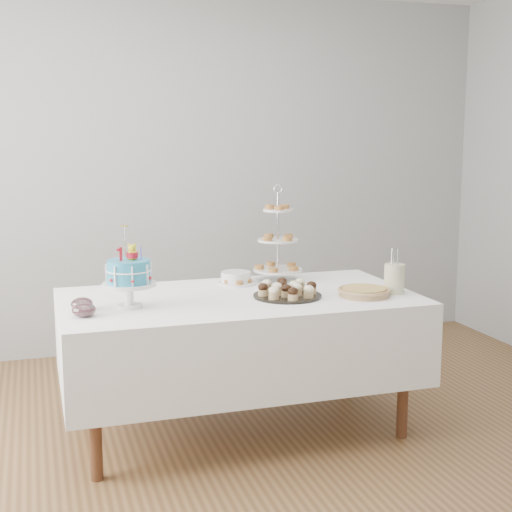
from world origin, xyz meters
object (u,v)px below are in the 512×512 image
object	(u,v)px
table	(239,336)
tiered_stand	(278,241)
plate_stack	(236,278)
pastry_plate	(238,282)
jam_bowl_b	(82,304)
birthday_cake	(129,286)
pie	(364,291)
jam_bowl_a	(84,310)
cupcake_tray	(287,289)
utensil_pitcher	(394,277)

from	to	relation	value
table	tiered_stand	size ratio (longest dim) A/B	3.32
plate_stack	table	bearing A→B (deg)	-103.31
pastry_plate	jam_bowl_b	world-z (taller)	jam_bowl_b
birthday_cake	pie	xyz separation A→B (m)	(1.25, -0.12, -0.09)
jam_bowl_a	cupcake_tray	bearing A→B (deg)	5.69
pie	plate_stack	size ratio (longest dim) A/B	1.62
pie	utensil_pitcher	bearing A→B (deg)	4.74
pie	utensil_pitcher	world-z (taller)	utensil_pitcher
table	plate_stack	xyz separation A→B (m)	(0.08, 0.33, 0.26)
table	jam_bowl_b	bearing A→B (deg)	-174.77
plate_stack	utensil_pitcher	distance (m)	0.93
table	jam_bowl_b	world-z (taller)	jam_bowl_b
table	tiered_stand	distance (m)	0.67
birthday_cake	pie	world-z (taller)	birthday_cake
tiered_stand	birthday_cake	bearing A→B (deg)	-155.46
cupcake_tray	pastry_plate	world-z (taller)	cupcake_tray
cupcake_tray	jam_bowl_a	bearing A→B (deg)	-174.31
cupcake_tray	tiered_stand	xyz separation A→B (m)	(0.10, 0.44, 0.20)
cupcake_tray	pastry_plate	xyz separation A→B (m)	(-0.16, 0.41, -0.03)
table	pie	distance (m)	0.73
table	plate_stack	size ratio (longest dim) A/B	10.75
pie	utensil_pitcher	size ratio (longest dim) A/B	1.15
pie	plate_stack	bearing A→B (deg)	136.71
plate_stack	jam_bowl_a	xyz separation A→B (m)	(-0.92, -0.54, -0.00)
jam_bowl_b	pastry_plate	bearing A→B (deg)	22.30
plate_stack	cupcake_tray	bearing A→B (deg)	-68.89
cupcake_tray	pastry_plate	size ratio (longest dim) A/B	1.68
pie	plate_stack	xyz separation A→B (m)	(-0.57, 0.54, 0.01)
jam_bowl_a	plate_stack	bearing A→B (deg)	30.46
utensil_pitcher	cupcake_tray	bearing A→B (deg)	172.85
cupcake_tray	utensil_pitcher	size ratio (longest dim) A/B	1.48
birthday_cake	tiered_stand	world-z (taller)	tiered_stand
table	pie	xyz separation A→B (m)	(0.65, -0.21, 0.25)
birthday_cake	jam_bowl_a	size ratio (longest dim) A/B	3.62
cupcake_tray	jam_bowl_a	distance (m)	1.09
cupcake_tray	birthday_cake	bearing A→B (deg)	179.24
pie	tiered_stand	bearing A→B (deg)	119.05
birthday_cake	jam_bowl_a	xyz separation A→B (m)	(-0.24, -0.12, -0.08)
birthday_cake	jam_bowl_b	xyz separation A→B (m)	(-0.24, 0.02, -0.08)
utensil_pitcher	table	bearing A→B (deg)	168.45
birthday_cake	pastry_plate	xyz separation A→B (m)	(0.68, 0.39, -0.10)
plate_stack	jam_bowl_a	distance (m)	1.06
jam_bowl_a	tiered_stand	bearing A→B (deg)	25.00
table	birthday_cake	distance (m)	0.70
cupcake_tray	jam_bowl_b	size ratio (longest dim) A/B	3.39
pie	jam_bowl_b	world-z (taller)	jam_bowl_b
cupcake_tray	jam_bowl_b	world-z (taller)	cupcake_tray
pie	jam_bowl_a	bearing A→B (deg)	-179.99
jam_bowl_a	pie	bearing A→B (deg)	0.01
cupcake_tray	utensil_pitcher	world-z (taller)	utensil_pitcher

